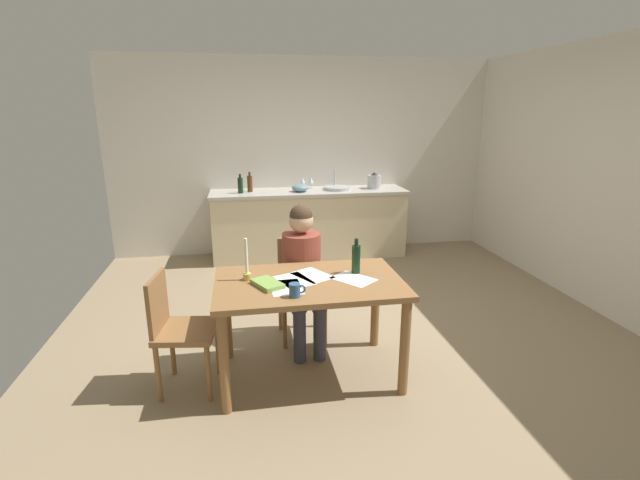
# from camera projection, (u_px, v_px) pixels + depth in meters

# --- Properties ---
(ground_plane) EXTENTS (5.20, 5.20, 0.04)m
(ground_plane) POSITION_uv_depth(u_px,v_px,m) (346.00, 332.00, 4.16)
(ground_plane) COLOR #937F60
(wall_back) EXTENTS (5.20, 0.12, 2.60)m
(wall_back) POSITION_uv_depth(u_px,v_px,m) (305.00, 157.00, 6.26)
(wall_back) COLOR silver
(wall_back) RESTS_ON ground
(wall_right) EXTENTS (0.12, 5.20, 2.60)m
(wall_right) POSITION_uv_depth(u_px,v_px,m) (622.00, 180.00, 4.22)
(wall_right) COLOR silver
(wall_right) RESTS_ON ground
(kitchen_counter) EXTENTS (2.58, 0.64, 0.90)m
(kitchen_counter) POSITION_uv_depth(u_px,v_px,m) (309.00, 223.00, 6.15)
(kitchen_counter) COLOR beige
(kitchen_counter) RESTS_ON ground
(dining_table) EXTENTS (1.34, 0.83, 0.76)m
(dining_table) POSITION_uv_depth(u_px,v_px,m) (309.00, 295.00, 3.29)
(dining_table) COLOR olive
(dining_table) RESTS_ON ground
(chair_at_table) EXTENTS (0.41, 0.41, 0.86)m
(chair_at_table) POSITION_uv_depth(u_px,v_px,m) (301.00, 283.00, 3.96)
(chair_at_table) COLOR olive
(chair_at_table) RESTS_ON ground
(person_seated) EXTENTS (0.33, 0.60, 1.19)m
(person_seated) POSITION_uv_depth(u_px,v_px,m) (303.00, 267.00, 3.77)
(person_seated) COLOR brown
(person_seated) RESTS_ON ground
(chair_side_empty) EXTENTS (0.45, 0.45, 0.85)m
(chair_side_empty) POSITION_uv_depth(u_px,v_px,m) (178.00, 327.00, 3.18)
(chair_side_empty) COLOR olive
(chair_side_empty) RESTS_ON ground
(coffee_mug) EXTENTS (0.11, 0.07, 0.09)m
(coffee_mug) POSITION_uv_depth(u_px,v_px,m) (295.00, 290.00, 2.97)
(coffee_mug) COLOR #33598C
(coffee_mug) RESTS_ON dining_table
(candlestick) EXTENTS (0.06, 0.06, 0.31)m
(candlestick) POSITION_uv_depth(u_px,v_px,m) (247.00, 268.00, 3.25)
(candlestick) COLOR gold
(candlestick) RESTS_ON dining_table
(book_magazine) EXTENTS (0.24, 0.28, 0.03)m
(book_magazine) POSITION_uv_depth(u_px,v_px,m) (267.00, 284.00, 3.16)
(book_magazine) COLOR #7BA54A
(book_magazine) RESTS_ON dining_table
(paper_letter) EXTENTS (0.35, 0.36, 0.00)m
(paper_letter) POSITION_uv_depth(u_px,v_px,m) (353.00, 279.00, 3.30)
(paper_letter) COLOR white
(paper_letter) RESTS_ON dining_table
(paper_bill) EXTENTS (0.33, 0.36, 0.00)m
(paper_bill) POSITION_uv_depth(u_px,v_px,m) (312.00, 275.00, 3.37)
(paper_bill) COLOR white
(paper_bill) RESTS_ON dining_table
(paper_envelope) EXTENTS (0.30, 0.35, 0.00)m
(paper_envelope) POSITION_uv_depth(u_px,v_px,m) (294.00, 280.00, 3.27)
(paper_envelope) COLOR white
(paper_envelope) RESTS_ON dining_table
(paper_receipt) EXTENTS (0.23, 0.31, 0.00)m
(paper_receipt) POSITION_uv_depth(u_px,v_px,m) (286.00, 287.00, 3.14)
(paper_receipt) COLOR white
(paper_receipt) RESTS_ON dining_table
(wine_bottle_on_table) EXTENTS (0.06, 0.06, 0.27)m
(wine_bottle_on_table) POSITION_uv_depth(u_px,v_px,m) (356.00, 259.00, 3.39)
(wine_bottle_on_table) COLOR black
(wine_bottle_on_table) RESTS_ON dining_table
(sink_unit) EXTENTS (0.36, 0.36, 0.24)m
(sink_unit) POSITION_uv_depth(u_px,v_px,m) (337.00, 188.00, 6.09)
(sink_unit) COLOR #B2B7BC
(sink_unit) RESTS_ON kitchen_counter
(bottle_oil) EXTENTS (0.07, 0.07, 0.24)m
(bottle_oil) POSITION_uv_depth(u_px,v_px,m) (240.00, 185.00, 5.81)
(bottle_oil) COLOR black
(bottle_oil) RESTS_ON kitchen_counter
(bottle_vinegar) EXTENTS (0.07, 0.07, 0.26)m
(bottle_vinegar) POSITION_uv_depth(u_px,v_px,m) (250.00, 183.00, 5.90)
(bottle_vinegar) COLOR #593319
(bottle_vinegar) RESTS_ON kitchen_counter
(mixing_bowl) EXTENTS (0.22, 0.22, 0.10)m
(mixing_bowl) POSITION_uv_depth(u_px,v_px,m) (300.00, 188.00, 5.93)
(mixing_bowl) COLOR #668C99
(mixing_bowl) RESTS_ON kitchen_counter
(stovetop_kettle) EXTENTS (0.18, 0.18, 0.22)m
(stovetop_kettle) POSITION_uv_depth(u_px,v_px,m) (374.00, 181.00, 6.15)
(stovetop_kettle) COLOR #B7BABF
(stovetop_kettle) RESTS_ON kitchen_counter
(wine_glass_near_sink) EXTENTS (0.07, 0.07, 0.15)m
(wine_glass_near_sink) POSITION_uv_depth(u_px,v_px,m) (311.00, 180.00, 6.15)
(wine_glass_near_sink) COLOR silver
(wine_glass_near_sink) RESTS_ON kitchen_counter
(wine_glass_by_kettle) EXTENTS (0.07, 0.07, 0.15)m
(wine_glass_by_kettle) POSITION_uv_depth(u_px,v_px,m) (303.00, 181.00, 6.13)
(wine_glass_by_kettle) COLOR silver
(wine_glass_by_kettle) RESTS_ON kitchen_counter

